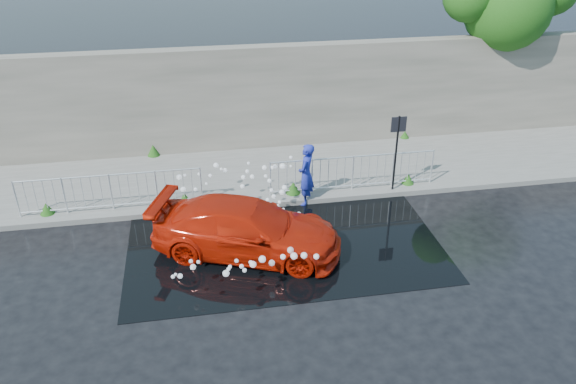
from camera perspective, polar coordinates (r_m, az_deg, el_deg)
name	(u,v)px	position (r m, az deg, el deg)	size (l,w,h in m)	color
ground	(270,267)	(13.84, -1.81, -7.63)	(90.00, 90.00, 0.00)	black
pavement	(247,175)	(18.08, -4.14, 1.75)	(30.00, 4.00, 0.15)	#62625D
curb	(255,205)	(16.31, -3.36, -1.31)	(30.00, 0.25, 0.16)	#62625D
retaining_wall	(238,99)	(19.41, -5.06, 9.44)	(30.00, 0.60, 3.50)	#58544A
puddle	(284,243)	(14.72, -0.45, -5.17)	(8.00, 5.00, 0.01)	black
sign_post	(397,141)	(16.61, 11.02, 5.07)	(0.45, 0.06, 2.50)	black
tree	(510,2)	(21.87, 21.66, 17.46)	(4.88, 3.07, 6.18)	#332114
railing_left	(111,191)	(16.43, -17.56, 0.13)	(5.05, 0.05, 1.10)	silver
railing_right	(353,171)	(16.86, 6.60, 2.09)	(5.05, 0.05, 1.10)	silver
weeds	(238,175)	(17.52, -5.14, 1.70)	(12.17, 3.93, 0.39)	#1C4713
water_spray	(247,210)	(14.75, -4.16, -1.84)	(3.58, 5.46, 0.98)	white
red_car	(247,229)	(14.05, -4.20, -3.74)	(1.92, 4.72, 1.37)	#B81907
person	(306,175)	(16.13, 1.85, 1.79)	(0.68, 0.45, 1.87)	#202CA3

